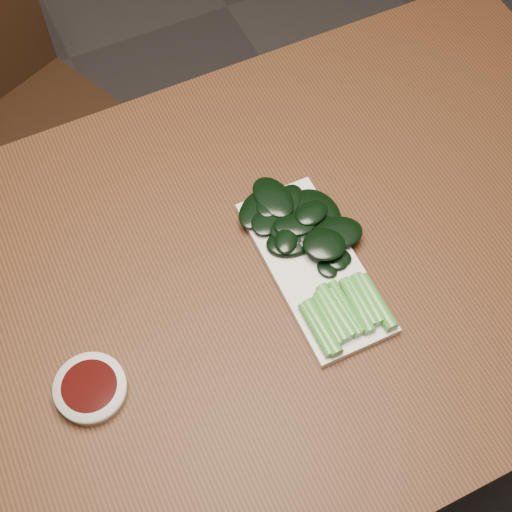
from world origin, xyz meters
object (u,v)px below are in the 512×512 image
Objects in this scene: table at (241,303)px; serving_plate at (314,266)px; sauce_bowl at (91,389)px; gai_lan at (315,252)px; chair_far at (12,119)px.

serving_plate reaches higher than table.
sauce_bowl is 0.37m from gai_lan.
table is 1.57× the size of chair_far.
table is 4.48× the size of gai_lan.
gai_lan reaches higher than serving_plate.
table is 14.41× the size of sauce_bowl.
table is at bearing 172.95° from gai_lan.
chair_far reaches higher than table.
sauce_bowl is (-0.25, -0.07, 0.08)m from table.
chair_far reaches higher than sauce_bowl.
serving_plate is at bearing -120.12° from gai_lan.
sauce_bowl is at bearing -165.30° from table.
sauce_bowl is at bearing -173.91° from serving_plate.
gai_lan is (0.34, -0.72, 0.29)m from chair_far.
sauce_bowl is 0.33× the size of serving_plate.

